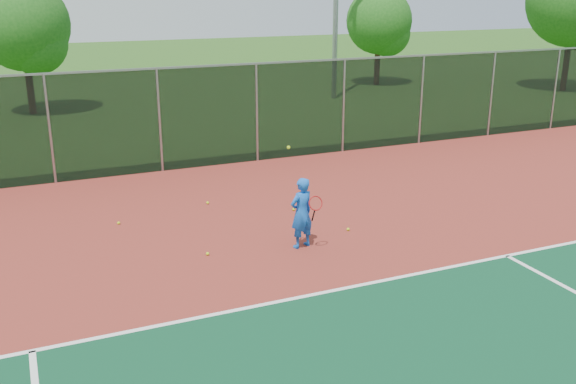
# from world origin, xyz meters

# --- Properties ---
(ground) EXTENTS (120.00, 120.00, 0.00)m
(ground) POSITION_xyz_m (0.00, 0.00, 0.00)
(ground) COLOR #245016
(ground) RESTS_ON ground
(court_apron) EXTENTS (30.00, 20.00, 0.02)m
(court_apron) POSITION_xyz_m (0.00, 2.00, 0.01)
(court_apron) COLOR maroon
(court_apron) RESTS_ON ground
(fence_back) EXTENTS (30.00, 0.06, 3.03)m
(fence_back) POSITION_xyz_m (0.00, 12.00, 1.56)
(fence_back) COLOR black
(fence_back) RESTS_ON court_apron
(tennis_player) EXTENTS (0.62, 0.66, 2.18)m
(tennis_player) POSITION_xyz_m (-1.62, 5.10, 0.78)
(tennis_player) COLOR blue
(tennis_player) RESTS_ON court_apron
(practice_ball_0) EXTENTS (0.07, 0.07, 0.07)m
(practice_ball_0) POSITION_xyz_m (-4.93, 7.96, 0.06)
(practice_ball_0) COLOR #C0DF1A
(practice_ball_0) RESTS_ON court_apron
(practice_ball_3) EXTENTS (0.07, 0.07, 0.07)m
(practice_ball_3) POSITION_xyz_m (-0.28, 5.52, 0.06)
(practice_ball_3) COLOR #C0DF1A
(practice_ball_3) RESTS_ON court_apron
(practice_ball_4) EXTENTS (0.07, 0.07, 0.07)m
(practice_ball_4) POSITION_xyz_m (-0.86, 7.23, 0.06)
(practice_ball_4) COLOR #C0DF1A
(practice_ball_4) RESTS_ON court_apron
(practice_ball_5) EXTENTS (0.07, 0.07, 0.07)m
(practice_ball_5) POSITION_xyz_m (-3.56, 5.44, 0.06)
(practice_ball_5) COLOR #C0DF1A
(practice_ball_5) RESTS_ON court_apron
(practice_ball_6) EXTENTS (0.07, 0.07, 0.07)m
(practice_ball_6) POSITION_xyz_m (-2.64, 8.53, 0.06)
(practice_ball_6) COLOR #C0DF1A
(practice_ball_6) RESTS_ON court_apron
(tree_back_left) EXTENTS (3.84, 3.84, 5.64)m
(tree_back_left) POSITION_xyz_m (-6.00, 23.07, 3.54)
(tree_back_left) COLOR #392215
(tree_back_left) RESTS_ON ground
(tree_back_mid) EXTENTS (3.54, 3.54, 5.20)m
(tree_back_mid) POSITION_xyz_m (11.94, 24.61, 3.26)
(tree_back_mid) COLOR #392215
(tree_back_mid) RESTS_ON ground
(tree_back_right) EXTENTS (4.73, 4.73, 6.94)m
(tree_back_right) POSITION_xyz_m (19.85, 18.92, 4.36)
(tree_back_right) COLOR #392215
(tree_back_right) RESTS_ON ground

